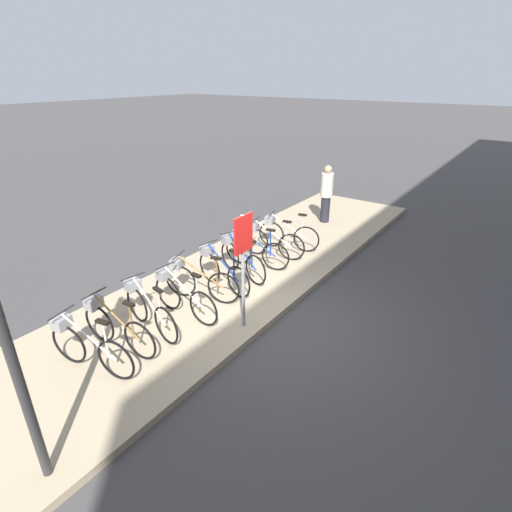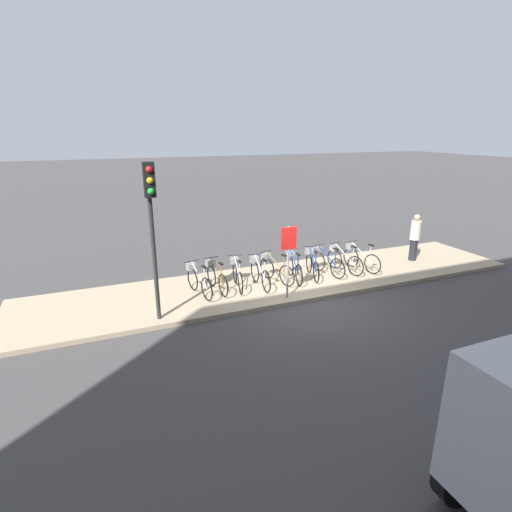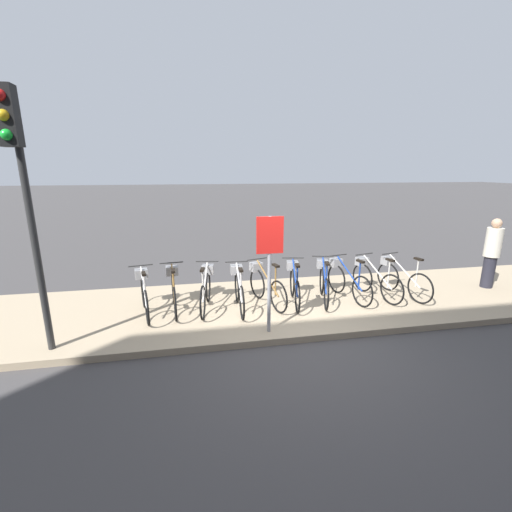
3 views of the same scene
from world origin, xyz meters
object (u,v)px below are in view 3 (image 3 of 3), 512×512
parked_bicycle_9 (400,277)px  parked_bicycle_6 (324,281)px  parked_bicycle_7 (346,279)px  sign_post (270,255)px  parked_bicycle_0 (144,293)px  parked_bicycle_3 (239,288)px  parked_bicycle_5 (294,283)px  traffic_light (19,171)px  parked_bicycle_4 (265,284)px  parked_bicycle_1 (174,289)px  parked_bicycle_2 (206,288)px  pedestrian (492,252)px  parked_bicycle_8 (373,277)px

parked_bicycle_9 → parked_bicycle_6: bearing=178.9°
parked_bicycle_7 → parked_bicycle_9: size_ratio=1.01×
parked_bicycle_6 → sign_post: bearing=-140.0°
parked_bicycle_7 → parked_bicycle_0: bearing=-179.1°
parked_bicycle_3 → sign_post: (0.36, -1.11, 0.93)m
parked_bicycle_5 → parked_bicycle_7: same height
parked_bicycle_7 → traffic_light: 6.00m
parked_bicycle_6 → parked_bicycle_7: same height
parked_bicycle_4 → parked_bicycle_5: size_ratio=0.97×
parked_bicycle_5 → sign_post: (-0.80, -1.20, 0.93)m
parked_bicycle_1 → parked_bicycle_2: bearing=-2.6°
parked_bicycle_6 → parked_bicycle_7: (0.52, 0.03, 0.00)m
parked_bicycle_6 → sign_post: (-1.45, -1.22, 0.93)m
parked_bicycle_7 → sign_post: size_ratio=0.76×
traffic_light → parked_bicycle_9: bearing=10.5°
parked_bicycle_9 → pedestrian: (2.33, 0.09, 0.43)m
parked_bicycle_0 → sign_post: size_ratio=0.76×
parked_bicycle_2 → pedestrian: bearing=0.2°
parked_bicycle_2 → traffic_light: size_ratio=0.40×
parked_bicycle_2 → parked_bicycle_4: (1.20, 0.01, 0.00)m
parked_bicycle_0 → traffic_light: (-1.27, -1.23, 2.25)m
parked_bicycle_3 → traffic_light: size_ratio=0.41×
parked_bicycle_4 → parked_bicycle_5: same height
parked_bicycle_8 → parked_bicycle_0: bearing=-179.4°
parked_bicycle_2 → parked_bicycle_8: size_ratio=1.01×
parked_bicycle_6 → parked_bicycle_9: size_ratio=0.99×
parked_bicycle_0 → parked_bicycle_6: size_ratio=1.02×
parked_bicycle_5 → parked_bicycle_8: 1.79m
parked_bicycle_1 → parked_bicycle_9: 4.83m
parked_bicycle_0 → parked_bicycle_7: size_ratio=1.00×
parked_bicycle_3 → parked_bicycle_9: (3.57, 0.08, 0.00)m
parked_bicycle_9 → traffic_light: (-6.64, -1.23, 2.25)m
parked_bicycle_1 → parked_bicycle_6: 3.08m
parked_bicycle_7 → pedestrian: 3.59m
parked_bicycle_6 → traffic_light: (-4.89, -1.26, 2.25)m
parked_bicycle_4 → parked_bicycle_6: bearing=-2.0°
parked_bicycle_9 → pedestrian: size_ratio=0.92×
parked_bicycle_7 → parked_bicycle_6: bearing=-176.6°
parked_bicycle_4 → parked_bicycle_3: bearing=-165.0°
parked_bicycle_5 → pedestrian: (4.73, 0.07, 0.43)m
parked_bicycle_8 → sign_post: (-2.60, -1.23, 0.93)m
parked_bicycle_8 → parked_bicycle_7: bearing=178.6°
parked_bicycle_4 → traffic_light: bearing=-160.2°
parked_bicycle_4 → sign_post: bearing=-99.0°
parked_bicycle_6 → parked_bicycle_7: 0.52m
parked_bicycle_6 → traffic_light: traffic_light is taller
parked_bicycle_2 → pedestrian: size_ratio=0.93×
parked_bicycle_2 → parked_bicycle_3: same height
parked_bicycle_5 → parked_bicycle_7: 1.17m
parked_bicycle_3 → parked_bicycle_7: size_ratio=1.02×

